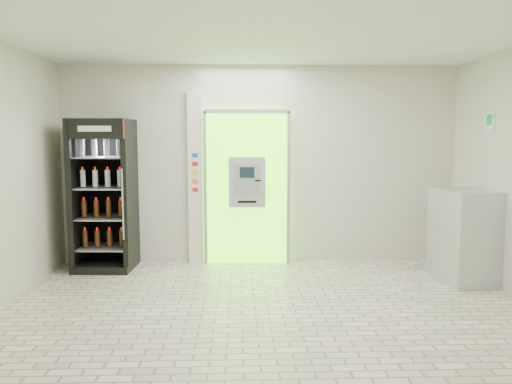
{
  "coord_description": "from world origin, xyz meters",
  "views": [
    {
      "loc": [
        -0.33,
        -5.11,
        1.92
      ],
      "look_at": [
        -0.1,
        1.2,
        1.22
      ],
      "focal_mm": 35.0,
      "sensor_mm": 36.0,
      "label": 1
    }
  ],
  "objects": [
    {
      "name": "ground",
      "position": [
        0.0,
        0.0,
        0.0
      ],
      "size": [
        6.0,
        6.0,
        0.0
      ],
      "primitive_type": "plane",
      "color": "beige",
      "rests_on": "ground"
    },
    {
      "name": "room_shell",
      "position": [
        0.0,
        0.0,
        1.84
      ],
      "size": [
        6.0,
        6.0,
        6.0
      ],
      "color": "beige",
      "rests_on": "ground"
    },
    {
      "name": "atm_assembly",
      "position": [
        -0.2,
        2.41,
        1.17
      ],
      "size": [
        1.3,
        0.24,
        2.33
      ],
      "color": "#66FC13",
      "rests_on": "ground"
    },
    {
      "name": "pillar",
      "position": [
        -0.98,
        2.45,
        1.3
      ],
      "size": [
        0.22,
        0.11,
        2.6
      ],
      "color": "silver",
      "rests_on": "ground"
    },
    {
      "name": "beverage_cooler",
      "position": [
        -2.27,
        2.14,
        1.04
      ],
      "size": [
        0.85,
        0.79,
        2.18
      ],
      "rotation": [
        0.0,
        0.0,
        -0.05
      ],
      "color": "black",
      "rests_on": "ground"
    },
    {
      "name": "steel_cabinet",
      "position": [
        2.68,
        1.34,
        0.61
      ],
      "size": [
        0.68,
        0.96,
        1.23
      ],
      "rotation": [
        0.0,
        0.0,
        0.07
      ],
      "color": "#B1B3B9",
      "rests_on": "ground"
    },
    {
      "name": "exit_sign",
      "position": [
        2.99,
        1.4,
        2.12
      ],
      "size": [
        0.02,
        0.22,
        0.26
      ],
      "color": "white",
      "rests_on": "room_shell"
    }
  ]
}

